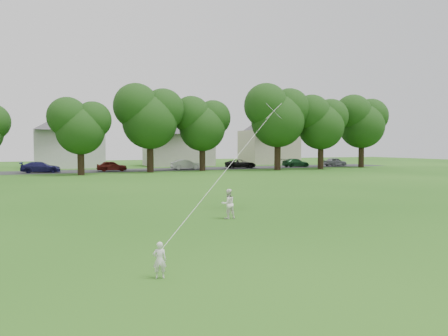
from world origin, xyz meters
name	(u,v)px	position (x,y,z in m)	size (l,w,h in m)	color
ground	(185,245)	(0.00, 0.00, 0.00)	(160.00, 160.00, 0.00)	#1D4F12
street	(75,171)	(0.00, 42.00, 0.01)	(90.00, 7.00, 0.01)	#2D2D30
toddler	(160,260)	(-1.62, -2.99, 0.44)	(0.32, 0.21, 0.88)	silver
older_boy	(228,204)	(3.26, 4.04, 0.64)	(0.62, 0.48, 1.28)	white
kite	(236,157)	(2.37, 1.30, 2.72)	(4.56, 4.90, 12.44)	silver
tree_row	(137,115)	(6.26, 36.10, 6.54)	(83.39, 9.04, 11.17)	black
parked_cars	(124,166)	(5.57, 41.00, 0.62)	(72.31, 2.53, 1.28)	black
house_row	(72,133)	(0.43, 52.00, 4.86)	(76.26, 13.81, 10.23)	silver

